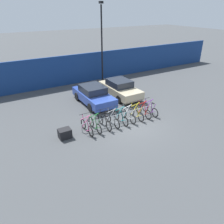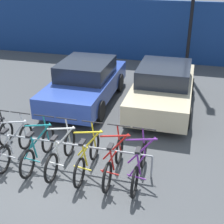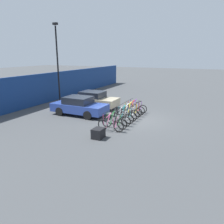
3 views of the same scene
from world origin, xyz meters
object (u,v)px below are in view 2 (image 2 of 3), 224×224
(bicycle_white, at_px, (61,153))
(bicycle_purple, at_px, (139,165))
(bicycle_red, at_px, (114,161))
(car_beige, at_px, (163,87))
(bike_rack, at_px, (41,142))
(bicycle_teal, at_px, (38,149))
(bicycle_yellow, at_px, (87,157))
(car_blue, at_px, (86,82))
(bicycle_silver, at_px, (14,146))

(bicycle_white, relative_size, bicycle_purple, 1.00)
(bicycle_red, distance_m, car_beige, 3.97)
(bike_rack, height_order, car_beige, car_beige)
(bicycle_teal, distance_m, car_beige, 4.62)
(bicycle_teal, relative_size, bicycle_purple, 1.00)
(bicycle_yellow, distance_m, car_blue, 3.94)
(car_blue, bearing_deg, car_beige, 4.80)
(bicycle_yellow, bearing_deg, bike_rack, 176.10)
(bicycle_yellow, xyz_separation_m, bicycle_red, (0.61, 0.00, 0.00))
(bicycle_purple, xyz_separation_m, car_beige, (0.03, 3.92, 0.31))
(bicycle_silver, height_order, car_beige, car_beige)
(car_blue, bearing_deg, bicycle_white, -79.56)
(bicycle_purple, height_order, car_blue, car_blue)
(bicycle_purple, relative_size, car_blue, 0.41)
(bicycle_silver, relative_size, bicycle_purple, 1.00)
(bicycle_white, height_order, bicycle_red, same)
(bicycle_silver, height_order, car_blue, car_blue)
(bicycle_teal, height_order, car_beige, car_beige)
(bike_rack, height_order, bicycle_teal, bicycle_teal)
(bicycle_silver, xyz_separation_m, bicycle_purple, (3.02, 0.00, 0.00))
(bicycle_red, height_order, car_beige, car_beige)
(bicycle_teal, distance_m, bicycle_yellow, 1.21)
(bike_rack, bearing_deg, bicycle_yellow, -7.03)
(bike_rack, xyz_separation_m, car_beige, (2.42, 3.77, 0.19))
(bicycle_silver, bearing_deg, bicycle_white, 2.28)
(bicycle_white, distance_m, bicycle_red, 1.25)
(bicycle_white, xyz_separation_m, bicycle_yellow, (0.64, 0.00, 0.00))
(bike_rack, xyz_separation_m, bicycle_teal, (-0.01, -0.15, -0.12))
(bicycle_purple, bearing_deg, bicycle_red, -176.59)
(car_beige, bearing_deg, bicycle_red, -98.84)
(car_blue, bearing_deg, bike_rack, -88.10)
(bike_rack, bearing_deg, car_beige, 57.24)
(bicycle_red, bearing_deg, bicycle_yellow, 178.66)
(bicycle_teal, xyz_separation_m, car_beige, (2.43, 3.92, 0.31))
(bicycle_yellow, relative_size, bicycle_red, 1.00)
(bicycle_yellow, bearing_deg, car_blue, 112.79)
(bicycle_white, relative_size, bicycle_red, 1.00)
(bike_rack, xyz_separation_m, bicycle_yellow, (1.21, -0.15, -0.12))
(bicycle_teal, bearing_deg, bicycle_red, 2.88)
(car_blue, bearing_deg, bicycle_purple, -55.88)
(bicycle_yellow, relative_size, car_beige, 0.40)
(bicycle_silver, height_order, bicycle_purple, same)
(bicycle_white, relative_size, car_blue, 0.41)
(bicycle_purple, xyz_separation_m, car_blue, (-2.51, 3.70, 0.31))
(bike_rack, bearing_deg, bicycle_white, -14.76)
(bicycle_teal, height_order, car_blue, car_blue)
(bicycle_yellow, relative_size, car_blue, 0.41)
(bicycle_white, bearing_deg, bicycle_silver, 179.73)
(bicycle_white, bearing_deg, bike_rack, 164.97)
(car_blue, bearing_deg, bicycle_red, -62.43)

